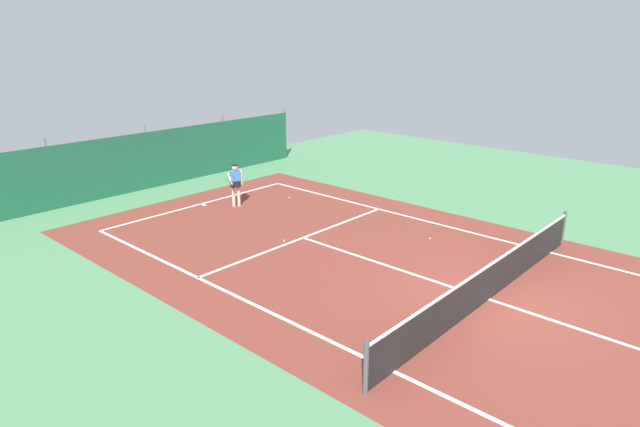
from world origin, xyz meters
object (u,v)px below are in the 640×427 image
Objects in this scene: tennis_player at (235,182)px; tennis_ball_near_player at (289,198)px; tennis_ball_by_sideline at (430,239)px; tennis_ball_midcourt at (284,241)px; tennis_net at (490,281)px.

tennis_player is 24.85× the size of tennis_ball_near_player.
tennis_ball_by_sideline is at bearing 129.34° from tennis_player.
tennis_ball_near_player is at bearing 43.26° from tennis_ball_midcourt.
tennis_ball_near_player is 1.00× the size of tennis_ball_by_sideline.
tennis_player is 4.37m from tennis_ball_midcourt.
tennis_player is at bearing 160.32° from tennis_ball_near_player.
tennis_player reaches higher than tennis_ball_near_player.
tennis_player is at bearing 104.39° from tennis_ball_by_sideline.
tennis_player reaches higher than tennis_ball_by_sideline.
tennis_player is at bearing 85.99° from tennis_net.
tennis_net reaches higher than tennis_ball_midcourt.
tennis_ball_near_player is 1.00× the size of tennis_ball_midcourt.
tennis_ball_midcourt is at bearing 95.96° from tennis_player.
tennis_net is 10.32m from tennis_ball_near_player.
tennis_ball_midcourt is 4.68m from tennis_ball_by_sideline.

